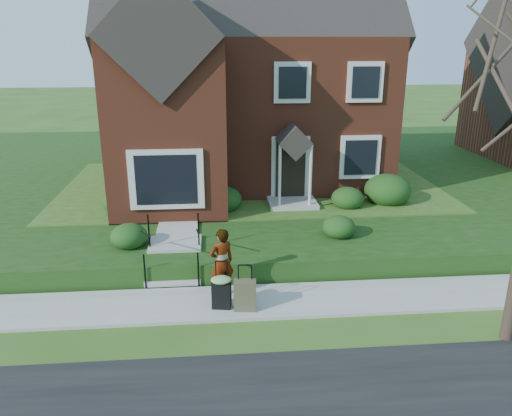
{
  "coord_description": "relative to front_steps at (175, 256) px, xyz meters",
  "views": [
    {
      "loc": [
        -1.4,
        -10.39,
        5.87
      ],
      "look_at": [
        -0.32,
        2.0,
        1.7
      ],
      "focal_mm": 35.0,
      "sensor_mm": 36.0,
      "label": 1
    }
  ],
  "objects": [
    {
      "name": "main_house",
      "position": [
        2.29,
        7.76,
        4.79
      ],
      "size": [
        10.4,
        10.2,
        9.4
      ],
      "color": "brown",
      "rests_on": "terrace"
    },
    {
      "name": "foundation_shrubs",
      "position": [
        2.78,
        3.01,
        0.6
      ],
      "size": [
        10.23,
        4.41,
        1.1
      ],
      "color": "#103711",
      "rests_on": "terrace"
    },
    {
      "name": "terrace",
      "position": [
        6.5,
        9.06,
        -0.17
      ],
      "size": [
        44.0,
        20.0,
        0.6
      ],
      "primitive_type": "cube",
      "color": "#18380F",
      "rests_on": "ground"
    },
    {
      "name": "suitcase_black",
      "position": [
        1.2,
        -2.11,
        0.05
      ],
      "size": [
        0.53,
        0.46,
        1.14
      ],
      "rotation": [
        0.0,
        0.0,
        -0.16
      ],
      "color": "black",
      "rests_on": "sidewalk"
    },
    {
      "name": "woman",
      "position": [
        1.23,
        -1.47,
        0.44
      ],
      "size": [
        0.72,
        0.62,
        1.67
      ],
      "primitive_type": "imported",
      "rotation": [
        0.0,
        0.0,
        3.57
      ],
      "color": "#999999",
      "rests_on": "sidewalk"
    },
    {
      "name": "sidewalk",
      "position": [
        2.5,
        -1.84,
        -0.43
      ],
      "size": [
        60.0,
        1.6,
        0.08
      ],
      "primitive_type": "cube",
      "color": "#9E9B93",
      "rests_on": "ground"
    },
    {
      "name": "front_steps",
      "position": [
        0.0,
        0.0,
        0.0
      ],
      "size": [
        1.4,
        2.02,
        1.5
      ],
      "color": "#9E9B93",
      "rests_on": "ground"
    },
    {
      "name": "walkway",
      "position": [
        0.0,
        3.16,
        0.16
      ],
      "size": [
        1.2,
        6.0,
        0.06
      ],
      "primitive_type": "cube",
      "color": "#9E9B93",
      "rests_on": "terrace"
    },
    {
      "name": "ground",
      "position": [
        2.5,
        -1.84,
        -0.47
      ],
      "size": [
        120.0,
        120.0,
        0.0
      ],
      "primitive_type": "plane",
      "color": "#2D5119",
      "rests_on": "ground"
    },
    {
      "name": "suitcase_olive",
      "position": [
        1.72,
        -2.24,
        -0.03
      ],
      "size": [
        0.52,
        0.33,
        1.08
      ],
      "rotation": [
        0.0,
        0.0,
        -0.1
      ],
      "color": "#4A4931",
      "rests_on": "sidewalk"
    }
  ]
}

